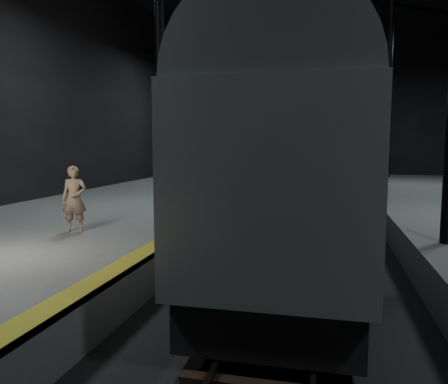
% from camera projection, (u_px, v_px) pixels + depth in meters
% --- Properties ---
extents(ground, '(44.00, 44.00, 0.00)m').
position_uv_depth(ground, '(301.00, 240.00, 15.89)').
color(ground, black).
rests_on(ground, ground).
extents(platform_left, '(9.00, 43.80, 1.00)m').
position_uv_depth(platform_left, '(113.00, 219.00, 17.54)').
color(platform_left, '#535351').
rests_on(platform_left, ground).
extents(tactile_strip, '(0.50, 43.80, 0.01)m').
position_uv_depth(tactile_strip, '(215.00, 210.00, 16.52)').
color(tactile_strip, '#98911B').
rests_on(tactile_strip, platform_left).
extents(track, '(2.40, 43.00, 0.24)m').
position_uv_depth(track, '(301.00, 239.00, 15.89)').
color(track, '#3F3328').
rests_on(track, ground).
extents(train, '(3.28, 21.96, 5.87)m').
position_uv_depth(train, '(304.00, 150.00, 16.48)').
color(train, '#A6AAAE').
rests_on(train, ground).
extents(woman, '(0.80, 0.65, 1.89)m').
position_uv_depth(woman, '(74.00, 199.00, 12.40)').
color(woman, '#9B795F').
rests_on(woman, platform_left).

